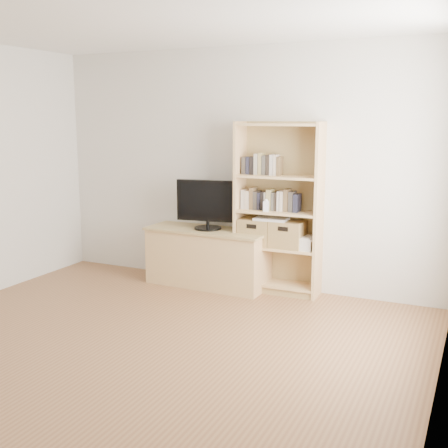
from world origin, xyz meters
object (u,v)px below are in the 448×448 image
Objects in this scene: baby_monitor at (266,206)px; tv_stand at (208,258)px; basket_left at (256,231)px; bookshelf at (278,209)px; basket_right at (288,234)px; laptop at (272,219)px; television at (208,204)px.

tv_stand is at bearing 165.01° from baby_monitor.
baby_monitor is at bearing 0.74° from tv_stand.
tv_stand is 3.92× the size of basket_left.
basket_left is at bearing -178.81° from bookshelf.
basket_right is (0.90, 0.09, 0.34)m from tv_stand.
baby_monitor is (-0.10, -0.10, 0.03)m from bookshelf.
basket_left is at bearing 173.76° from laptop.
television is at bearing -177.22° from laptop.
laptop is (0.18, -0.01, 0.15)m from basket_left.
tv_stand is 0.61m from television.
basket_right reaches higher than basket_left.
bookshelf reaches higher than laptop.
baby_monitor is 0.38m from basket_right.
laptop is at bearing 54.07° from baby_monitor.
baby_monitor is (0.69, -0.01, 0.63)m from tv_stand.
basket_right is (0.35, 0.01, 0.00)m from basket_left.
baby_monitor is at bearing -33.24° from basket_left.
bookshelf is 5.27× the size of laptop.
basket_left is 0.35m from basket_right.
basket_left is at bearing 10.27° from tv_stand.
baby_monitor reaches higher than laptop.
bookshelf is at bearing -2.15° from television.
basket_left is (0.54, 0.08, -0.27)m from television.
tv_stand is 0.96m from basket_right.
basket_right is at bearing -2.60° from bookshelf.
television is at bearing -172.78° from basket_right.
baby_monitor is at bearing -114.80° from laptop.
laptop reaches higher than basket_left.
bookshelf reaches higher than tv_stand.
baby_monitor is at bearing -153.15° from basket_right.
bookshelf is at bearing 13.13° from laptop.
basket_left is 1.00× the size of basket_right.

